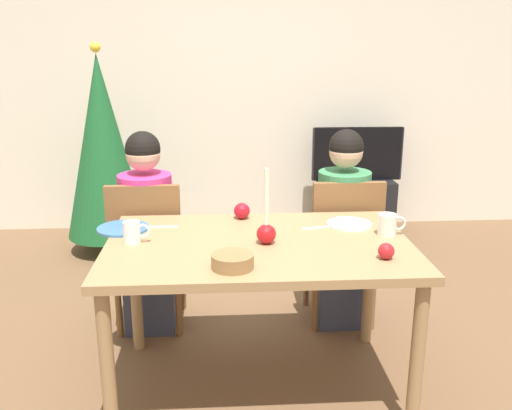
% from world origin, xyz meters
% --- Properties ---
extents(ground_plane, '(7.68, 7.68, 0.00)m').
position_xyz_m(ground_plane, '(0.00, 0.00, 0.00)').
color(ground_plane, brown).
extents(back_wall, '(6.40, 0.10, 2.60)m').
position_xyz_m(back_wall, '(0.00, 2.60, 1.30)').
color(back_wall, beige).
rests_on(back_wall, ground).
extents(dining_table, '(1.40, 0.90, 0.75)m').
position_xyz_m(dining_table, '(0.00, 0.00, 0.67)').
color(dining_table, '#99754C').
rests_on(dining_table, ground).
extents(chair_left, '(0.40, 0.40, 0.90)m').
position_xyz_m(chair_left, '(-0.59, 0.61, 0.51)').
color(chair_left, brown).
rests_on(chair_left, ground).
extents(chair_right, '(0.40, 0.40, 0.90)m').
position_xyz_m(chair_right, '(0.53, 0.61, 0.51)').
color(chair_right, brown).
rests_on(chair_right, ground).
extents(person_left_child, '(0.30, 0.30, 1.17)m').
position_xyz_m(person_left_child, '(-0.59, 0.64, 0.57)').
color(person_left_child, '#33384C').
rests_on(person_left_child, ground).
extents(person_right_child, '(0.30, 0.30, 1.17)m').
position_xyz_m(person_right_child, '(0.53, 0.64, 0.57)').
color(person_right_child, '#33384C').
rests_on(person_right_child, ground).
extents(tv_stand, '(0.64, 0.40, 0.48)m').
position_xyz_m(tv_stand, '(1.02, 2.30, 0.24)').
color(tv_stand, black).
rests_on(tv_stand, ground).
extents(tv, '(0.79, 0.05, 0.46)m').
position_xyz_m(tv, '(1.02, 2.30, 0.71)').
color(tv, black).
rests_on(tv, tv_stand).
extents(christmas_tree, '(0.64, 0.64, 1.65)m').
position_xyz_m(christmas_tree, '(-1.09, 1.96, 0.85)').
color(christmas_tree, brown).
rests_on(christmas_tree, ground).
extents(candle_centerpiece, '(0.09, 0.09, 0.35)m').
position_xyz_m(candle_centerpiece, '(0.03, -0.02, 0.82)').
color(candle_centerpiece, red).
rests_on(candle_centerpiece, dining_table).
extents(plate_left, '(0.25, 0.25, 0.01)m').
position_xyz_m(plate_left, '(-0.65, 0.22, 0.76)').
color(plate_left, teal).
rests_on(plate_left, dining_table).
extents(plate_right, '(0.22, 0.22, 0.01)m').
position_xyz_m(plate_right, '(0.47, 0.22, 0.76)').
color(plate_right, white).
rests_on(plate_right, dining_table).
extents(mug_left, '(0.12, 0.08, 0.10)m').
position_xyz_m(mug_left, '(-0.57, 0.03, 0.80)').
color(mug_left, white).
rests_on(mug_left, dining_table).
extents(mug_right, '(0.13, 0.09, 0.10)m').
position_xyz_m(mug_right, '(0.62, 0.06, 0.80)').
color(mug_right, silver).
rests_on(mug_right, dining_table).
extents(fork_left, '(0.18, 0.02, 0.01)m').
position_xyz_m(fork_left, '(-0.48, 0.24, 0.75)').
color(fork_left, silver).
rests_on(fork_left, dining_table).
extents(fork_right, '(0.18, 0.06, 0.01)m').
position_xyz_m(fork_right, '(0.31, 0.18, 0.75)').
color(fork_right, silver).
rests_on(fork_right, dining_table).
extents(bowl_walnuts, '(0.17, 0.17, 0.06)m').
position_xyz_m(bowl_walnuts, '(-0.13, -0.30, 0.78)').
color(bowl_walnuts, olive).
rests_on(bowl_walnuts, dining_table).
extents(apple_near_candle, '(0.07, 0.07, 0.07)m').
position_xyz_m(apple_near_candle, '(0.52, -0.24, 0.79)').
color(apple_near_candle, '#B11B20').
rests_on(apple_near_candle, dining_table).
extents(apple_by_left_plate, '(0.08, 0.08, 0.08)m').
position_xyz_m(apple_by_left_plate, '(-0.06, 0.37, 0.79)').
color(apple_by_left_plate, '#B31421').
rests_on(apple_by_left_plate, dining_table).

